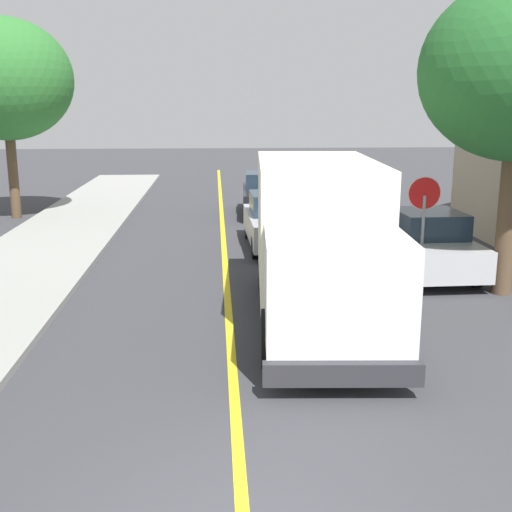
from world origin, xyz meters
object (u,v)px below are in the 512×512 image
box_truck (319,234)px  stop_sign (424,210)px  parked_van_across (426,244)px  street_tree_down_block (5,80)px  parked_car_near (277,222)px  parked_car_mid (266,195)px

box_truck → stop_sign: (2.91, 2.36, 0.09)m
parked_van_across → street_tree_down_block: street_tree_down_block is taller
parked_car_near → parked_van_across: (3.55, -3.44, 0.00)m
parked_van_across → street_tree_down_block: (-13.20, 9.31, 4.42)m
parked_car_mid → parked_van_across: 10.13m
parked_van_across → parked_car_mid: bearing=109.8°
parked_van_across → stop_sign: bearing=-114.0°
parked_car_mid → parked_car_near: bearing=-91.1°
box_truck → street_tree_down_block: bearing=127.8°
box_truck → parked_car_near: box_truck is taller
box_truck → parked_car_near: bearing=91.6°
box_truck → stop_sign: 3.75m
parked_car_mid → stop_sign: bearing=-74.2°
parked_car_near → street_tree_down_block: street_tree_down_block is taller
parked_car_mid → street_tree_down_block: street_tree_down_block is taller
parked_car_near → parked_van_across: same height
parked_car_mid → stop_sign: (2.98, -10.55, 1.06)m
parked_car_near → street_tree_down_block: 12.13m
stop_sign → street_tree_down_block: street_tree_down_block is taller
parked_car_near → street_tree_down_block: size_ratio=0.59×
stop_sign → street_tree_down_block: bearing=141.0°
parked_van_across → street_tree_down_block: 16.75m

